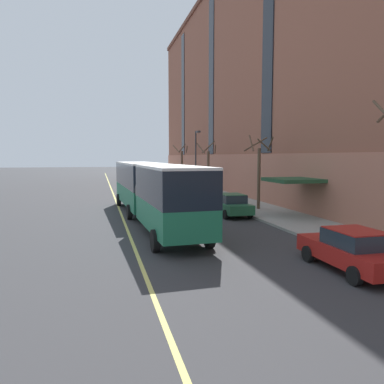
# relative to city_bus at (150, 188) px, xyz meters

# --- Properties ---
(ground_plane) EXTENTS (260.00, 260.00, 0.00)m
(ground_plane) POSITION_rel_city_bus_xyz_m (0.36, -2.13, -2.15)
(ground_plane) COLOR #38383A
(sidewalk) EXTENTS (4.19, 160.00, 0.15)m
(sidewalk) POSITION_rel_city_bus_xyz_m (8.94, 0.87, -2.07)
(sidewalk) COLOR #9E9B93
(sidewalk) RESTS_ON ground
(city_bus) EXTENTS (3.59, 19.50, 3.72)m
(city_bus) POSITION_rel_city_bus_xyz_m (0.00, 0.00, 0.00)
(city_bus) COLOR #1E704C
(city_bus) RESTS_ON ground
(parked_car_green_0) EXTENTS (1.97, 4.54, 1.56)m
(parked_car_green_0) POSITION_rel_city_bus_xyz_m (5.80, 0.61, -1.37)
(parked_car_green_0) COLOR #23603D
(parked_car_green_0) RESTS_ON ground
(parked_car_silver_2) EXTENTS (1.99, 4.51, 1.56)m
(parked_car_silver_2) POSITION_rel_city_bus_xyz_m (5.52, 17.60, -1.37)
(parked_car_silver_2) COLOR #B7B7BC
(parked_car_silver_2) RESTS_ON ground
(parked_car_silver_3) EXTENTS (2.08, 4.48, 1.56)m
(parked_car_silver_3) POSITION_rel_city_bus_xyz_m (5.72, 31.34, -1.37)
(parked_car_silver_3) COLOR #B7B7BC
(parked_car_silver_3) RESTS_ON ground
(parked_car_red_4) EXTENTS (2.03, 4.58, 1.56)m
(parked_car_red_4) POSITION_rel_city_bus_xyz_m (5.68, -12.57, -1.36)
(parked_car_red_4) COLOR #B21E19
(parked_car_red_4) RESTS_ON ground
(parked_car_black_5) EXTENTS (2.01, 4.80, 1.56)m
(parked_car_black_5) POSITION_rel_city_bus_xyz_m (5.65, 24.58, -1.36)
(parked_car_black_5) COLOR black
(parked_car_black_5) RESTS_ON ground
(parked_car_darkgray_7) EXTENTS (2.00, 4.37, 1.56)m
(parked_car_darkgray_7) POSITION_rel_city_bus_xyz_m (5.60, 10.44, -1.37)
(parked_car_darkgray_7) COLOR #4C4C51
(parked_car_darkgray_7) RESTS_ON ground
(street_tree_mid_block) EXTENTS (1.93, 2.09, 5.68)m
(street_tree_mid_block) POSITION_rel_city_bus_xyz_m (8.73, 2.46, 0.96)
(street_tree_mid_block) COLOR brown
(street_tree_mid_block) RESTS_ON sidewalk
(street_tree_far_uptown) EXTENTS (2.17, 2.13, 5.80)m
(street_tree_far_uptown) POSITION_rel_city_bus_xyz_m (8.69, 16.12, 0.85)
(street_tree_far_uptown) COLOR brown
(street_tree_far_uptown) RESTS_ON sidewalk
(street_tree_far_downtown) EXTENTS (2.12, 1.96, 5.88)m
(street_tree_far_downtown) POSITION_rel_city_bus_xyz_m (8.68, 29.77, 0.92)
(street_tree_far_downtown) COLOR brown
(street_tree_far_downtown) RESTS_ON sidewalk
(street_lamp) EXTENTS (0.36, 1.48, 6.86)m
(street_lamp) POSITION_rel_city_bus_xyz_m (7.45, 16.64, 2.21)
(street_lamp) COLOR #2D2D30
(street_lamp) RESTS_ON sidewalk
(fire_hydrant) EXTENTS (0.42, 0.24, 0.72)m
(fire_hydrant) POSITION_rel_city_bus_xyz_m (7.35, -9.28, -1.65)
(fire_hydrant) COLOR red
(fire_hydrant) RESTS_ON sidewalk
(lane_centerline) EXTENTS (0.16, 140.00, 0.01)m
(lane_centerline) POSITION_rel_city_bus_xyz_m (-1.70, 0.87, -2.14)
(lane_centerline) COLOR #E0D66B
(lane_centerline) RESTS_ON ground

